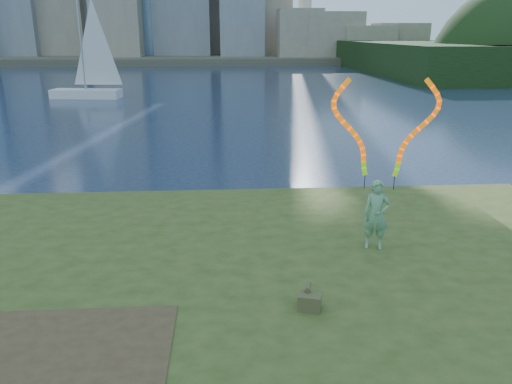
{
  "coord_description": "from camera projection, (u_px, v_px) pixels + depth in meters",
  "views": [
    {
      "loc": [
        0.23,
        -9.26,
        5.24
      ],
      "look_at": [
        0.92,
        1.0,
        1.95
      ],
      "focal_mm": 35.0,
      "sensor_mm": 36.0,
      "label": 1
    }
  ],
  "objects": [
    {
      "name": "grassy_knoll",
      "position": [
        213.0,
        349.0,
        8.1
      ],
      "size": [
        20.0,
        18.0,
        0.8
      ],
      "color": "#374619",
      "rests_on": "ground"
    },
    {
      "name": "woman_with_ribbons",
      "position": [
        379.0,
        184.0,
        10.41
      ],
      "size": [
        1.96,
        0.57,
        3.91
      ],
      "rotation": [
        0.0,
        0.0,
        -0.23
      ],
      "color": "#1C7533",
      "rests_on": "grassy_knoll"
    },
    {
      "name": "canvas_bag",
      "position": [
        309.0,
        301.0,
        8.36
      ],
      "size": [
        0.44,
        0.49,
        0.36
      ],
      "rotation": [
        0.0,
        0.0,
        -0.28
      ],
      "color": "#4A502B",
      "rests_on": "grassy_knoll"
    },
    {
      "name": "far_shore",
      "position": [
        221.0,
        57.0,
        100.48
      ],
      "size": [
        320.0,
        40.0,
        1.2
      ],
      "primitive_type": "cube",
      "color": "#484335",
      "rests_on": "ground"
    },
    {
      "name": "dirt_patch",
      "position": [
        53.0,
        366.0,
        6.95
      ],
      "size": [
        3.2,
        3.0,
        0.02
      ],
      "primitive_type": "cube",
      "color": "#47331E",
      "rests_on": "grassy_knoll"
    },
    {
      "name": "ground",
      "position": [
        215.0,
        297.0,
        10.38
      ],
      "size": [
        320.0,
        320.0,
        0.0
      ],
      "primitive_type": "plane",
      "color": "#192640",
      "rests_on": "ground"
    },
    {
      "name": "sailboat",
      "position": [
        88.0,
        79.0,
        41.41
      ],
      "size": [
        6.07,
        2.46,
        9.11
      ],
      "rotation": [
        0.0,
        0.0,
        -0.12
      ],
      "color": "white",
      "rests_on": "ground"
    }
  ]
}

